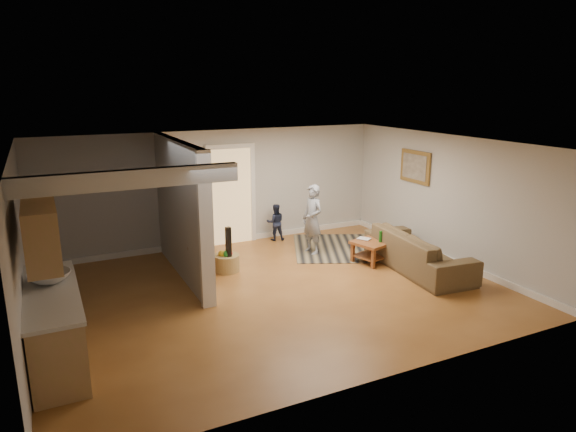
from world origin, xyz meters
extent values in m
plane|color=brown|center=(0.00, 0.00, 0.00)|extent=(7.50, 7.50, 0.00)
cube|color=beige|center=(0.00, 3.00, 1.25)|extent=(7.50, 0.04, 2.50)
cube|color=beige|center=(-3.75, 0.00, 1.25)|extent=(0.04, 6.00, 2.50)
cube|color=beige|center=(3.75, 0.00, 1.25)|extent=(0.04, 6.00, 2.50)
cube|color=white|center=(0.00, 0.00, 2.50)|extent=(7.50, 6.00, 0.04)
cube|color=beige|center=(-1.20, 1.45, 1.25)|extent=(0.15, 3.10, 2.50)
cube|color=white|center=(-1.20, -0.10, 1.25)|extent=(0.22, 0.10, 2.50)
cube|color=white|center=(0.00, 2.97, 0.06)|extent=(7.50, 0.04, 0.12)
cube|color=white|center=(3.72, 0.00, 0.06)|extent=(0.04, 6.00, 0.12)
cube|color=#D8B272|center=(0.30, 2.94, 1.05)|extent=(0.90, 0.06, 2.10)
cube|color=tan|center=(-3.43, -0.80, 0.45)|extent=(0.60, 2.20, 0.90)
cube|color=beige|center=(-3.43, -0.80, 0.92)|extent=(0.64, 2.24, 0.05)
cube|color=tan|center=(-3.45, -0.80, 1.80)|extent=(0.35, 2.00, 0.70)
imported|color=silver|center=(-3.43, -0.50, 0.94)|extent=(0.54, 0.54, 0.19)
cube|color=#2F1E15|center=(-1.11, 0.80, 1.85)|extent=(0.03, 0.40, 0.34)
cube|color=#2F1E15|center=(-1.11, 1.30, 1.85)|extent=(0.03, 0.40, 0.34)
cube|color=#2F1E15|center=(-1.11, 1.80, 1.85)|extent=(0.03, 0.40, 0.34)
cube|color=olive|center=(3.71, 1.00, 1.75)|extent=(0.04, 0.90, 0.68)
cube|color=black|center=(2.62, 1.39, 0.01)|extent=(3.33, 2.96, 0.01)
imported|color=#443822|center=(2.90, -0.20, 0.00)|extent=(1.21, 2.56, 0.72)
cube|color=brown|center=(2.55, 0.57, 0.41)|extent=(1.24, 0.93, 0.06)
cube|color=silver|center=(2.55, 0.57, 0.41)|extent=(0.77, 0.56, 0.02)
cube|color=brown|center=(2.55, 0.57, 0.14)|extent=(1.13, 0.81, 0.03)
cube|color=brown|center=(2.15, 0.19, 0.20)|extent=(0.08, 0.08, 0.41)
cube|color=brown|center=(3.09, 0.46, 0.20)|extent=(0.08, 0.08, 0.41)
cube|color=brown|center=(2.01, 0.68, 0.20)|extent=(0.08, 0.08, 0.41)
cube|color=brown|center=(2.95, 0.95, 0.20)|extent=(0.08, 0.08, 0.41)
imported|color=navy|center=(2.74, 0.74, 0.43)|extent=(0.23, 0.23, 0.19)
cylinder|color=#135212|center=(2.46, 0.40, 0.54)|extent=(0.06, 0.06, 0.22)
imported|color=#998C4C|center=(2.19, 0.64, 0.43)|extent=(0.28, 0.31, 0.02)
imported|color=#66594C|center=(2.69, 0.42, 0.43)|extent=(0.22, 0.29, 0.02)
cube|color=brown|center=(-0.95, 1.31, 0.73)|extent=(0.66, 1.25, 0.05)
cube|color=brown|center=(-0.95, 1.31, 0.40)|extent=(0.59, 1.15, 0.03)
cylinder|color=brown|center=(-1.19, 0.83, 0.37)|extent=(0.05, 0.05, 0.74)
cylinder|color=brown|center=(-1.00, 1.84, 0.37)|extent=(0.05, 0.05, 0.74)
cylinder|color=brown|center=(-0.90, 0.77, 0.37)|extent=(0.05, 0.05, 0.74)
cylinder|color=brown|center=(-0.71, 1.79, 0.37)|extent=(0.05, 0.05, 0.74)
imported|color=black|center=(-0.93, 1.31, 0.75)|extent=(0.30, 0.97, 0.55)
cylinder|color=white|center=(-0.93, 0.85, 0.84)|extent=(0.10, 0.10, 0.18)
cube|color=black|center=(-0.40, 1.20, 0.44)|extent=(0.10, 0.10, 0.89)
cube|color=black|center=(-1.00, 2.70, 0.45)|extent=(0.10, 0.10, 0.91)
cylinder|color=olive|center=(-0.41, 1.29, 0.16)|extent=(0.49, 0.49, 0.32)
sphere|color=red|center=(-0.35, 1.34, 0.32)|extent=(0.15, 0.15, 0.15)
sphere|color=gold|center=(-0.49, 1.32, 0.34)|extent=(0.15, 0.15, 0.15)
sphere|color=green|center=(-0.41, 1.23, 0.36)|extent=(0.15, 0.15, 0.15)
imported|color=gray|center=(1.56, 1.54, 0.00)|extent=(0.44, 0.58, 1.45)
imported|color=#1B2138|center=(1.25, 2.70, 0.00)|extent=(0.48, 0.42, 0.83)
camera|label=1|loc=(-3.37, -7.44, 3.44)|focal=32.00mm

